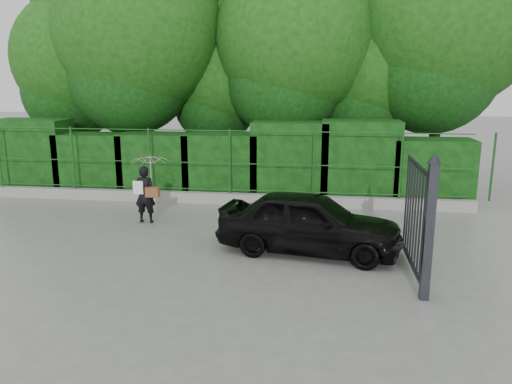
# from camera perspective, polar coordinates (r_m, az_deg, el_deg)

# --- Properties ---
(ground) EXTENTS (80.00, 80.00, 0.00)m
(ground) POSITION_cam_1_polar(r_m,az_deg,el_deg) (9.97, -10.02, -7.57)
(ground) COLOR gray
(kerb) EXTENTS (14.00, 0.25, 0.30)m
(kerb) POSITION_cam_1_polar(r_m,az_deg,el_deg) (14.09, -4.56, -0.70)
(kerb) COLOR #9E9E99
(kerb) RESTS_ON ground
(fence) EXTENTS (14.13, 0.06, 1.80)m
(fence) POSITION_cam_1_polar(r_m,az_deg,el_deg) (13.84, -3.74, 3.50)
(fence) COLOR #194D19
(fence) RESTS_ON kerb
(hedge) EXTENTS (14.20, 1.20, 2.29)m
(hedge) POSITION_cam_1_polar(r_m,az_deg,el_deg) (14.87, -3.77, 3.43)
(hedge) COLOR black
(hedge) RESTS_ON ground
(trees) EXTENTS (17.10, 6.15, 8.08)m
(trees) POSITION_cam_1_polar(r_m,az_deg,el_deg) (16.75, 1.57, 16.89)
(trees) COLOR black
(trees) RESTS_ON ground
(gate) EXTENTS (0.22, 2.33, 2.36)m
(gate) POSITION_cam_1_polar(r_m,az_deg,el_deg) (8.63, 18.57, -3.01)
(gate) COLOR #222228
(gate) RESTS_ON ground
(woman) EXTENTS (0.96, 0.98, 1.66)m
(woman) POSITION_cam_1_polar(r_m,az_deg,el_deg) (12.29, -12.10, 1.57)
(woman) COLOR black
(woman) RESTS_ON ground
(car) EXTENTS (3.87, 2.09, 1.25)m
(car) POSITION_cam_1_polar(r_m,az_deg,el_deg) (10.09, 6.13, -3.46)
(car) COLOR black
(car) RESTS_ON ground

